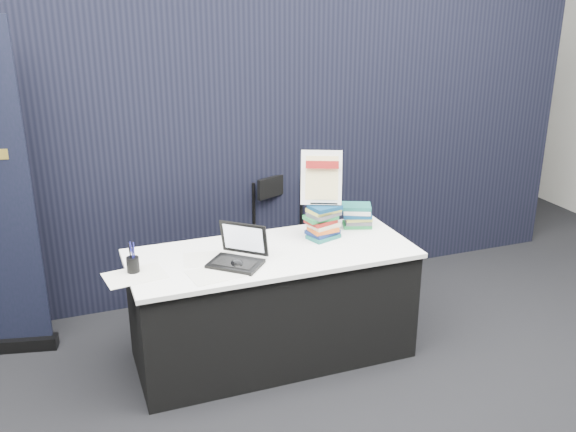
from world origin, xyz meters
The scene contains 14 objects.
floor centered at (0.00, 0.00, 0.00)m, with size 8.00×8.00×0.00m, color black.
wall_back centered at (0.00, 4.00, 1.75)m, with size 8.00×0.02×3.50m, color #A9A8A0.
drape_partition centered at (0.00, 1.60, 1.20)m, with size 6.00×0.08×2.40m, color black.
display_table centered at (0.00, 0.55, 0.38)m, with size 1.80×0.75×0.75m.
laptop centered at (-0.28, 0.47, 0.81)m, with size 0.37×0.41×0.23m.
mouse centered at (-0.27, 0.40, 0.77)m, with size 0.08×0.12×0.04m, color black.
brochure_left centered at (-0.86, 0.49, 0.75)m, with size 0.34×0.24×0.00m, color white.
brochure_mid centered at (-0.41, 0.35, 0.75)m, with size 0.32×0.23×0.00m, color silver.
brochure_right centered at (-0.39, 0.57, 0.75)m, with size 0.32×0.23×0.00m, color silver.
pen_cup centered at (-0.86, 0.54, 0.80)m, with size 0.07×0.07×0.09m, color black.
book_stack_tall centered at (0.39, 0.65, 0.87)m, with size 0.22×0.19×0.23m.
book_stack_short centered at (0.70, 0.76, 0.83)m, with size 0.23×0.20×0.16m.
info_sign centered at (0.39, 0.68, 1.15)m, with size 0.28×0.20×0.36m.
stacking_chair centered at (0.40, 1.39, 0.52)m, with size 0.55×0.57×0.93m.
Camera 1 is at (-1.21, -2.96, 2.34)m, focal length 40.00 mm.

